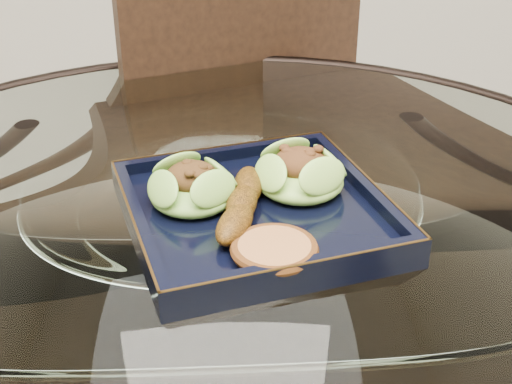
{
  "coord_description": "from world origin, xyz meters",
  "views": [
    {
      "loc": [
        0.0,
        -0.68,
        1.17
      ],
      "look_at": [
        0.04,
        -0.02,
        0.8
      ],
      "focal_mm": 50.0,
      "sensor_mm": 36.0,
      "label": 1
    }
  ],
  "objects": [
    {
      "name": "dining_chair",
      "position": [
        0.09,
        0.42,
        0.61
      ],
      "size": [
        0.61,
        0.61,
        1.09
      ],
      "rotation": [
        0.0,
        0.0,
        0.37
      ],
      "color": "#321D10",
      "rests_on": "ground"
    },
    {
      "name": "navy_plate",
      "position": [
        0.04,
        -0.02,
        0.77
      ],
      "size": [
        0.33,
        0.33,
        0.02
      ],
      "primitive_type": "cube",
      "rotation": [
        0.0,
        0.0,
        0.28
      ],
      "color": "black",
      "rests_on": "dining_table"
    },
    {
      "name": "lettuce_wrap_right",
      "position": [
        0.09,
        0.02,
        0.8
      ],
      "size": [
        0.1,
        0.1,
        0.04
      ],
      "primitive_type": "ellipsoid",
      "rotation": [
        0.0,
        0.0,
        0.04
      ],
      "color": "#589E2E",
      "rests_on": "navy_plate"
    },
    {
      "name": "lettuce_wrap_left",
      "position": [
        -0.03,
        -0.0,
        0.8
      ],
      "size": [
        0.11,
        0.11,
        0.03
      ],
      "primitive_type": "ellipsoid",
      "rotation": [
        0.0,
        0.0,
        0.17
      ],
      "color": "#589A2C",
      "rests_on": "navy_plate"
    },
    {
      "name": "roasted_plantain",
      "position": [
        0.02,
        -0.03,
        0.8
      ],
      "size": [
        0.06,
        0.15,
        0.03
      ],
      "primitive_type": "ellipsoid",
      "rotation": [
        0.0,
        0.0,
        1.37
      ],
      "color": "#673D0A",
      "rests_on": "navy_plate"
    },
    {
      "name": "dining_table",
      "position": [
        -0.0,
        -0.0,
        0.6
      ],
      "size": [
        1.13,
        1.13,
        0.77
      ],
      "color": "white",
      "rests_on": "ground"
    },
    {
      "name": "crumb_patty",
      "position": [
        0.05,
        -0.11,
        0.79
      ],
      "size": [
        0.09,
        0.09,
        0.01
      ],
      "primitive_type": "cylinder",
      "rotation": [
        0.0,
        0.0,
        -0.15
      ],
      "color": "#A86A38",
      "rests_on": "navy_plate"
    }
  ]
}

